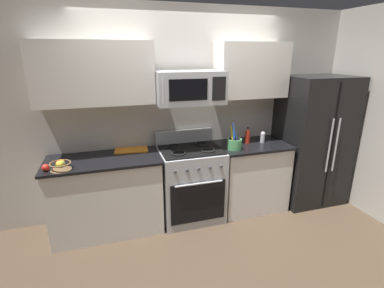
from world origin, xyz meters
name	(u,v)px	position (x,y,z in m)	size (l,w,h in m)	color
ground_plane	(208,247)	(0.00, 0.00, 0.00)	(16.00, 16.00, 0.00)	#473828
wall_back	(182,113)	(0.00, 1.05, 1.30)	(8.00, 0.10, 2.60)	beige
counter_left	(107,195)	(-1.02, 0.67, 0.46)	(1.27, 0.63, 0.91)	silver
range_oven	(190,183)	(0.00, 0.67, 0.47)	(0.76, 0.67, 1.09)	#B2B5BA
counter_right	(250,176)	(0.85, 0.67, 0.46)	(0.92, 0.63, 0.91)	silver
refrigerator	(312,140)	(1.77, 0.65, 0.88)	(0.88, 0.74, 1.76)	black
microwave	(190,88)	(0.00, 0.70, 1.66)	(0.79, 0.44, 0.37)	#B2B5BA
upper_cabinets_left	(94,73)	(-1.03, 0.83, 1.83)	(1.26, 0.34, 0.68)	silver
upper_cabinets_right	(251,70)	(0.85, 0.83, 1.83)	(0.91, 0.34, 0.68)	silver
utensil_crock	(234,143)	(0.53, 0.55, 0.98)	(0.18, 0.18, 0.34)	#59AD66
fruit_basket	(60,165)	(-1.44, 0.48, 0.96)	(0.21, 0.21, 0.10)	brown
apple_loose	(45,168)	(-1.58, 0.48, 0.95)	(0.07, 0.07, 0.07)	red
cutting_board	(131,150)	(-0.69, 0.86, 0.92)	(0.39, 0.21, 0.02)	orange
bottle_hot_sauce	(247,136)	(0.80, 0.73, 1.01)	(0.07, 0.07, 0.21)	red
bottle_vinegar	(263,137)	(1.00, 0.69, 0.99)	(0.06, 0.06, 0.18)	silver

